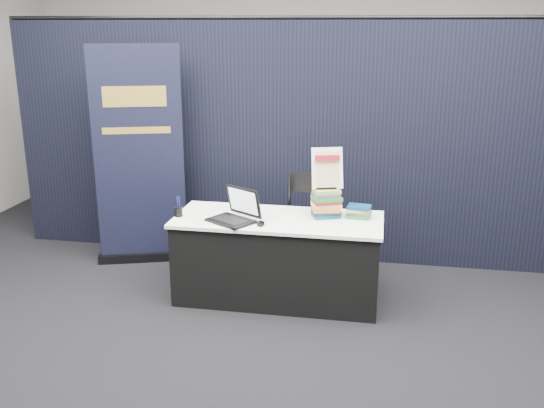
{
  "coord_description": "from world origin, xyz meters",
  "views": [
    {
      "loc": [
        0.85,
        -4.36,
        2.37
      ],
      "look_at": [
        -0.05,
        0.55,
        0.87
      ],
      "focal_mm": 40.0,
      "sensor_mm": 36.0,
      "label": 1
    }
  ],
  "objects": [
    {
      "name": "wall_back",
      "position": [
        0.0,
        4.0,
        1.75
      ],
      "size": [
        8.0,
        0.02,
        3.5
      ],
      "primitive_type": "cube",
      "color": "#AEABA4",
      "rests_on": "floor"
    },
    {
      "name": "brochure_right",
      "position": [
        -0.59,
        0.44,
        0.75
      ],
      "size": [
        0.28,
        0.2,
        0.0
      ],
      "primitive_type": "cube",
      "rotation": [
        0.0,
        0.0,
        0.02
      ],
      "color": "silver",
      "rests_on": "display_table"
    },
    {
      "name": "info_sign",
      "position": [
        0.4,
        0.68,
        1.17
      ],
      "size": [
        0.28,
        0.17,
        0.36
      ],
      "rotation": [
        0.0,
        0.0,
        0.27
      ],
      "color": "black",
      "rests_on": "book_stack_tall"
    },
    {
      "name": "stacking_chair",
      "position": [
        0.25,
        0.84,
        0.58
      ],
      "size": [
        0.57,
        0.57,
        1.04
      ],
      "rotation": [
        0.0,
        0.0,
        -0.24
      ],
      "color": "black",
      "rests_on": "floor"
    },
    {
      "name": "brochure_left",
      "position": [
        -0.56,
        0.37,
        0.75
      ],
      "size": [
        0.32,
        0.28,
        0.0
      ],
      "primitive_type": "cube",
      "rotation": [
        0.0,
        0.0,
        0.42
      ],
      "color": "silver",
      "rests_on": "display_table"
    },
    {
      "name": "book_stack_tall",
      "position": [
        0.4,
        0.65,
        0.88
      ],
      "size": [
        0.28,
        0.24,
        0.25
      ],
      "rotation": [
        0.0,
        0.0,
        0.34
      ],
      "color": "#18575E",
      "rests_on": "display_table"
    },
    {
      "name": "laptop",
      "position": [
        -0.38,
        0.41,
        0.82
      ],
      "size": [
        0.46,
        0.47,
        0.28
      ],
      "rotation": [
        0.0,
        0.0,
        -0.55
      ],
      "color": "black",
      "rests_on": "display_table"
    },
    {
      "name": "drape_partition",
      "position": [
        0.0,
        1.6,
        1.2
      ],
      "size": [
        6.0,
        0.08,
        2.4
      ],
      "primitive_type": "cube",
      "color": "black",
      "rests_on": "floor"
    },
    {
      "name": "pen_cup",
      "position": [
        -0.86,
        0.43,
        0.8
      ],
      "size": [
        0.09,
        0.09,
        0.09
      ],
      "primitive_type": "cylinder",
      "rotation": [
        0.0,
        0.0,
        0.41
      ],
      "color": "black",
      "rests_on": "display_table"
    },
    {
      "name": "pullup_banner",
      "position": [
        -1.51,
        1.17,
        0.97
      ],
      "size": [
        0.91,
        0.38,
        2.19
      ],
      "rotation": [
        0.0,
        0.0,
        0.32
      ],
      "color": "black",
      "rests_on": "floor"
    },
    {
      "name": "floor",
      "position": [
        0.0,
        0.0,
        0.0
      ],
      "size": [
        8.0,
        8.0,
        0.0
      ],
      "primitive_type": "plane",
      "color": "black",
      "rests_on": "ground"
    },
    {
      "name": "brochure_mid",
      "position": [
        -0.73,
        0.49,
        0.75
      ],
      "size": [
        0.37,
        0.29,
        0.0
      ],
      "primitive_type": "cube",
      "rotation": [
        0.0,
        0.0,
        0.16
      ],
      "color": "white",
      "rests_on": "display_table"
    },
    {
      "name": "display_table",
      "position": [
        0.0,
        0.55,
        0.38
      ],
      "size": [
        1.8,
        0.75,
        0.75
      ],
      "color": "black",
      "rests_on": "floor"
    },
    {
      "name": "mouse",
      "position": [
        -0.11,
        0.33,
        0.77
      ],
      "size": [
        0.08,
        0.12,
        0.03
      ],
      "primitive_type": "ellipsoid",
      "rotation": [
        0.0,
        0.0,
        0.15
      ],
      "color": "black",
      "rests_on": "display_table"
    },
    {
      "name": "book_stack_short",
      "position": [
        0.68,
        0.7,
        0.8
      ],
      "size": [
        0.2,
        0.16,
        0.11
      ],
      "rotation": [
        0.0,
        0.0,
        -0.07
      ],
      "color": "#1F7430",
      "rests_on": "display_table"
    }
  ]
}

